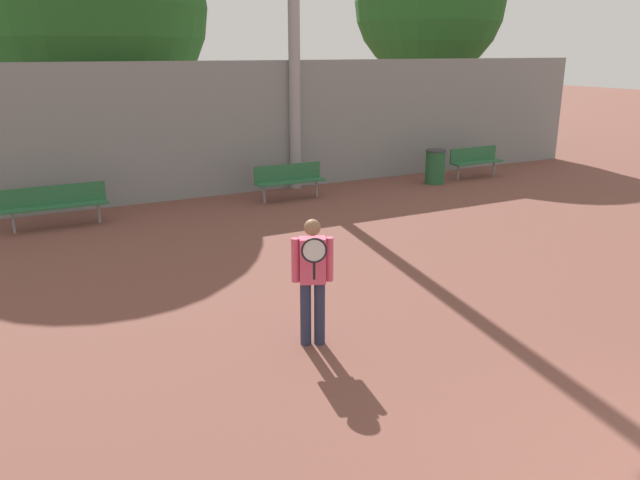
{
  "coord_description": "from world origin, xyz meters",
  "views": [
    {
      "loc": [
        -4.82,
        -1.74,
        3.64
      ],
      "look_at": [
        -0.74,
        5.96,
        0.97
      ],
      "focal_mm": 35.0,
      "sensor_mm": 36.0,
      "label": 1
    }
  ],
  "objects_px": {
    "tree_green_tall": "(91,7)",
    "tree_dark_dense": "(430,2)",
    "tennis_player": "(313,276)",
    "bench_courtside_near": "(475,159)",
    "trash_bin": "(435,167)",
    "bench_courtside_far": "(55,201)",
    "bench_adjacent_court": "(289,178)"
  },
  "relations": [
    {
      "from": "bench_adjacent_court",
      "to": "trash_bin",
      "type": "height_order",
      "value": "trash_bin"
    },
    {
      "from": "tennis_player",
      "to": "bench_courtside_far",
      "type": "bearing_deg",
      "value": 129.94
    },
    {
      "from": "tree_green_tall",
      "to": "tree_dark_dense",
      "type": "distance_m",
      "value": 12.66
    },
    {
      "from": "tree_green_tall",
      "to": "tree_dark_dense",
      "type": "bearing_deg",
      "value": 7.02
    },
    {
      "from": "trash_bin",
      "to": "tree_green_tall",
      "type": "xyz_separation_m",
      "value": [
        -8.08,
        4.95,
        4.27
      ]
    },
    {
      "from": "bench_adjacent_court",
      "to": "trash_bin",
      "type": "distance_m",
      "value": 4.47
    },
    {
      "from": "trash_bin",
      "to": "tree_green_tall",
      "type": "bearing_deg",
      "value": 148.47
    },
    {
      "from": "bench_courtside_far",
      "to": "tree_dark_dense",
      "type": "distance_m",
      "value": 16.47
    },
    {
      "from": "bench_courtside_near",
      "to": "bench_courtside_far",
      "type": "bearing_deg",
      "value": 180.0
    },
    {
      "from": "tree_green_tall",
      "to": "bench_adjacent_court",
      "type": "bearing_deg",
      "value": -53.05
    },
    {
      "from": "bench_courtside_near",
      "to": "bench_adjacent_court",
      "type": "height_order",
      "value": "same"
    },
    {
      "from": "trash_bin",
      "to": "tennis_player",
      "type": "bearing_deg",
      "value": -136.25
    },
    {
      "from": "tree_dark_dense",
      "to": "tree_green_tall",
      "type": "bearing_deg",
      "value": -172.98
    },
    {
      "from": "bench_adjacent_court",
      "to": "tree_green_tall",
      "type": "bearing_deg",
      "value": 126.95
    },
    {
      "from": "tennis_player",
      "to": "tree_dark_dense",
      "type": "distance_m",
      "value": 18.93
    },
    {
      "from": "bench_courtside_near",
      "to": "tree_green_tall",
      "type": "bearing_deg",
      "value": 153.58
    },
    {
      "from": "tennis_player",
      "to": "trash_bin",
      "type": "height_order",
      "value": "tennis_player"
    },
    {
      "from": "trash_bin",
      "to": "tree_dark_dense",
      "type": "height_order",
      "value": "tree_dark_dense"
    },
    {
      "from": "bench_courtside_near",
      "to": "tree_dark_dense",
      "type": "bearing_deg",
      "value": 65.54
    },
    {
      "from": "tennis_player",
      "to": "bench_courtside_near",
      "type": "relative_size",
      "value": 0.98
    },
    {
      "from": "trash_bin",
      "to": "tree_dark_dense",
      "type": "relative_size",
      "value": 0.12
    },
    {
      "from": "bench_courtside_far",
      "to": "bench_courtside_near",
      "type": "bearing_deg",
      "value": -0.0
    },
    {
      "from": "tennis_player",
      "to": "tree_green_tall",
      "type": "relative_size",
      "value": 0.21
    },
    {
      "from": "trash_bin",
      "to": "bench_courtside_far",
      "type": "bearing_deg",
      "value": 179.1
    },
    {
      "from": "trash_bin",
      "to": "tree_dark_dense",
      "type": "bearing_deg",
      "value": 55.47
    },
    {
      "from": "bench_courtside_near",
      "to": "tree_green_tall",
      "type": "distance_m",
      "value": 11.57
    },
    {
      "from": "tennis_player",
      "to": "trash_bin",
      "type": "distance_m",
      "value": 10.62
    },
    {
      "from": "bench_adjacent_court",
      "to": "tree_dark_dense",
      "type": "bearing_deg",
      "value": 35.37
    },
    {
      "from": "bench_courtside_near",
      "to": "trash_bin",
      "type": "height_order",
      "value": "trash_bin"
    },
    {
      "from": "tree_green_tall",
      "to": "tree_dark_dense",
      "type": "height_order",
      "value": "tree_dark_dense"
    },
    {
      "from": "bench_adjacent_court",
      "to": "bench_courtside_far",
      "type": "bearing_deg",
      "value": 179.99
    },
    {
      "from": "bench_adjacent_court",
      "to": "bench_courtside_near",
      "type": "bearing_deg",
      "value": -0.0
    }
  ]
}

